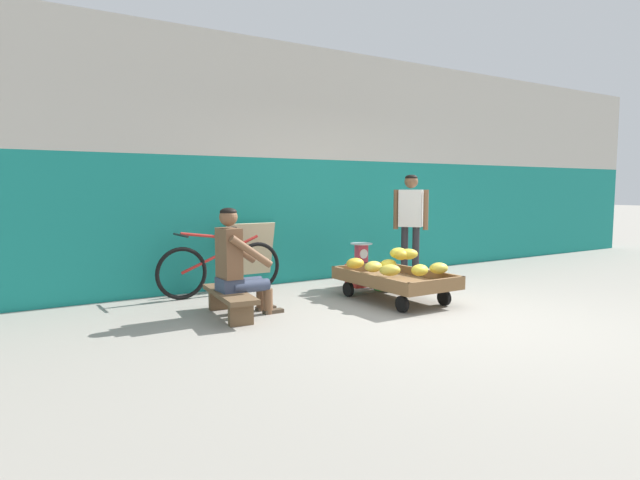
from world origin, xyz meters
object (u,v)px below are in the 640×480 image
Objects in this scene: low_bench at (230,298)px; plastic_crate at (361,275)px; shopping_bag at (382,281)px; sign_board at (248,255)px; weighing_scale at (361,253)px; banana_cart at (394,281)px; customer_adult at (411,216)px; bicycle_near_left at (221,267)px; vendor_seated at (237,262)px.

plastic_crate is at bearing 17.39° from low_bench.
plastic_crate is at bearing 98.03° from shopping_bag.
sign_board is (0.86, 1.41, 0.24)m from low_bench.
shopping_bag is (0.05, -0.39, -0.33)m from weighing_scale.
banana_cart is 0.94× the size of customer_adult.
weighing_scale is at bearing 98.05° from shopping_bag.
low_bench is at bearing -162.64° from weighing_scale.
banana_cart is 0.70m from shopping_bag.
customer_adult is at bearing -22.12° from sign_board.
bicycle_near_left is at bearing -151.67° from sign_board.
vendor_seated is 1.61m from sign_board.
bicycle_near_left is (0.27, 1.14, -0.21)m from vendor_seated.
vendor_seated is at bearing 170.89° from banana_cart.
weighing_scale is 0.20× the size of customer_adult.
banana_cart is at bearing -8.73° from low_bench.
weighing_scale is at bearing -90.00° from plastic_crate.
shopping_bag is at bearing -23.22° from bicycle_near_left.
customer_adult reaches higher than shopping_bag.
sign_board is (0.77, 1.41, -0.13)m from vendor_seated.
customer_adult is 1.11m from shopping_bag.
vendor_seated reaches higher than low_bench.
customer_adult is (2.89, 0.55, 0.38)m from vendor_seated.
banana_cart is 6.00× the size of shopping_bag.
banana_cart is at bearing -116.67° from shopping_bag.
low_bench is 1.20m from bicycle_near_left.
vendor_seated reaches higher than sign_board.
weighing_scale is at bearing 18.05° from vendor_seated.
customer_adult is at bearing -11.32° from plastic_crate.
low_bench is 2.35m from weighing_scale.
banana_cart is 2.16m from bicycle_near_left.
low_bench is 3.76× the size of weighing_scale.
vendor_seated reaches higher than weighing_scale.
customer_adult is at bearing -11.24° from weighing_scale.
vendor_seated reaches higher than plastic_crate.
banana_cart reaches higher than plastic_crate.
plastic_crate reaches higher than low_bench.
vendor_seated is 2.96m from customer_adult.
low_bench is 2.30m from shopping_bag.
plastic_crate is 1.11m from customer_adult.
sign_board is (-1.36, 0.71, -0.01)m from weighing_scale.
low_bench is at bearing -107.54° from bicycle_near_left.
bicycle_near_left is at bearing 166.78° from weighing_scale.
bicycle_near_left reaches higher than weighing_scale.
weighing_scale is (2.23, 0.70, 0.25)m from low_bench.
plastic_crate is 0.24× the size of customer_adult.
sign_board is at bearing 61.18° from vendor_seated.
low_bench is 0.74× the size of customer_adult.
low_bench is 1.67m from sign_board.
vendor_seated is 3.17× the size of plastic_crate.
low_bench is 3.12m from customer_adult.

